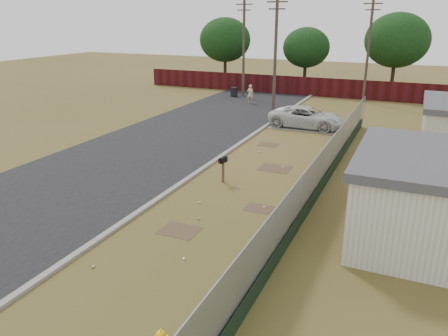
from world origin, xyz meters
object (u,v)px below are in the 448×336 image
at_px(pickup_truck, 307,117).
at_px(pedestrian, 250,94).
at_px(trash_bin, 234,92).
at_px(mailbox, 223,162).

relative_size(pickup_truck, pedestrian, 3.14).
height_order(pedestrian, trash_bin, pedestrian).
distance_m(mailbox, pedestrian, 19.66).
xyz_separation_m(mailbox, pickup_truck, (1.02, 12.10, -0.25)).
xyz_separation_m(pickup_truck, trash_bin, (-9.44, 9.36, -0.27)).
bearing_deg(trash_bin, pedestrian, -44.83).
relative_size(mailbox, pickup_truck, 0.24).
bearing_deg(pedestrian, mailbox, 99.95).
relative_size(mailbox, trash_bin, 1.39).
bearing_deg(trash_bin, mailbox, -68.57).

